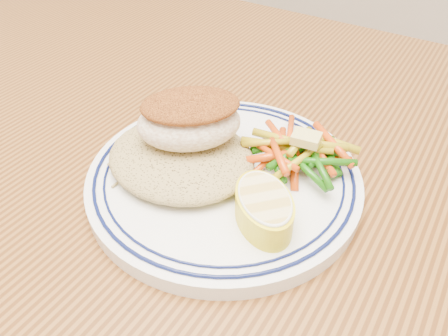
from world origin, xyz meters
TOP-DOWN VIEW (x-y plane):
  - dining_table at (0.00, 0.00)m, footprint 1.50×0.90m
  - plate at (0.01, 0.02)m, footprint 0.25×0.25m
  - rice_pilaf at (-0.03, 0.00)m, footprint 0.14×0.12m
  - fish_fillet at (-0.03, 0.02)m, footprint 0.11×0.11m
  - vegetable_pile at (0.06, 0.06)m, footprint 0.10×0.11m
  - butter_pat at (0.06, 0.06)m, footprint 0.03×0.02m
  - lemon_wedge at (0.06, -0.02)m, footprint 0.09×0.09m

SIDE VIEW (x-z plane):
  - dining_table at x=0.00m, z-range 0.28..1.03m
  - plate at x=0.01m, z-range 0.75..0.77m
  - rice_pilaf at x=-0.03m, z-range 0.77..0.79m
  - vegetable_pile at x=0.06m, z-range 0.76..0.79m
  - lemon_wedge at x=0.06m, z-range 0.77..0.79m
  - butter_pat at x=0.06m, z-range 0.79..0.80m
  - fish_fillet at x=-0.03m, z-range 0.79..0.83m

